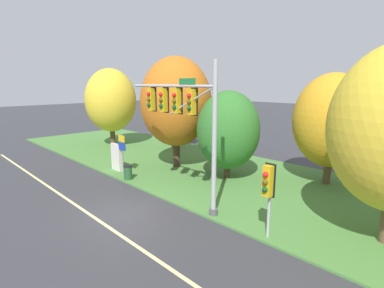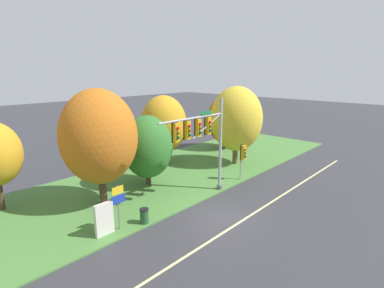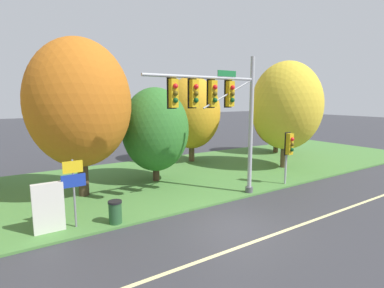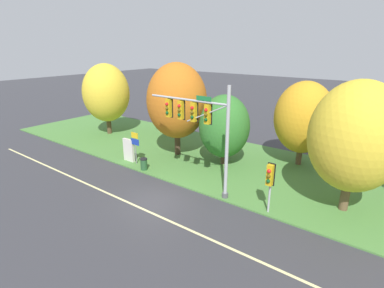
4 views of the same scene
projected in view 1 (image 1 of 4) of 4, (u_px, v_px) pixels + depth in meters
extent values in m
plane|color=#333338|center=(122.00, 213.00, 14.54)|extent=(160.00, 160.00, 0.00)
cube|color=beige|center=(99.00, 221.00, 13.72)|extent=(36.00, 0.16, 0.01)
cube|color=#477A38|center=(229.00, 176.00, 20.16)|extent=(48.00, 11.50, 0.10)
cylinder|color=#9EA0A5|center=(214.00, 141.00, 13.41)|extent=(0.22, 0.22, 7.10)
cylinder|color=#4C4C51|center=(213.00, 212.00, 14.09)|extent=(0.40, 0.40, 0.30)
cylinder|color=#9EA0A5|center=(170.00, 86.00, 15.06)|extent=(6.08, 0.14, 0.14)
cylinder|color=#9EA0A5|center=(191.00, 101.00, 14.14)|extent=(3.07, 0.08, 1.47)
cube|color=gold|center=(192.00, 102.00, 14.10)|extent=(0.34, 0.28, 1.22)
cube|color=black|center=(194.00, 102.00, 14.21)|extent=(0.46, 0.04, 1.34)
sphere|color=red|center=(189.00, 96.00, 13.92)|extent=(0.22, 0.22, 0.22)
sphere|color=#51420C|center=(189.00, 102.00, 13.98)|extent=(0.22, 0.22, 0.22)
sphere|color=#0C4219|center=(189.00, 108.00, 14.04)|extent=(0.22, 0.22, 0.22)
cube|color=gold|center=(177.00, 101.00, 14.84)|extent=(0.34, 0.28, 1.22)
cube|color=black|center=(179.00, 101.00, 14.95)|extent=(0.46, 0.04, 1.34)
sphere|color=red|center=(174.00, 95.00, 14.66)|extent=(0.22, 0.22, 0.22)
sphere|color=#51420C|center=(174.00, 101.00, 14.72)|extent=(0.22, 0.22, 0.22)
sphere|color=#0C4219|center=(174.00, 107.00, 14.78)|extent=(0.22, 0.22, 0.22)
cube|color=gold|center=(164.00, 100.00, 15.58)|extent=(0.34, 0.28, 1.22)
cube|color=black|center=(166.00, 100.00, 15.69)|extent=(0.46, 0.04, 1.34)
sphere|color=red|center=(161.00, 94.00, 15.40)|extent=(0.22, 0.22, 0.22)
sphere|color=#51420C|center=(161.00, 100.00, 15.46)|extent=(0.22, 0.22, 0.22)
sphere|color=#0C4219|center=(161.00, 106.00, 15.52)|extent=(0.22, 0.22, 0.22)
cube|color=gold|center=(151.00, 99.00, 16.32)|extent=(0.34, 0.28, 1.22)
cube|color=black|center=(154.00, 99.00, 16.43)|extent=(0.46, 0.04, 1.34)
sphere|color=red|center=(149.00, 94.00, 16.14)|extent=(0.22, 0.22, 0.22)
sphere|color=#51420C|center=(149.00, 99.00, 16.20)|extent=(0.22, 0.22, 0.22)
sphere|color=#0C4219|center=(149.00, 105.00, 16.26)|extent=(0.22, 0.22, 0.22)
cube|color=#196B33|center=(187.00, 81.00, 14.06)|extent=(1.10, 0.04, 0.28)
cylinder|color=#9EA0A5|center=(269.00, 202.00, 11.79)|extent=(0.12, 0.12, 2.97)
cube|color=gold|center=(268.00, 181.00, 11.47)|extent=(0.34, 0.28, 1.22)
cube|color=black|center=(270.00, 180.00, 11.58)|extent=(0.46, 0.04, 1.34)
sphere|color=red|center=(266.00, 175.00, 11.28)|extent=(0.22, 0.22, 0.22)
sphere|color=#51420C|center=(265.00, 182.00, 11.34)|extent=(0.22, 0.22, 0.22)
sphere|color=#0C4219|center=(265.00, 190.00, 11.40)|extent=(0.22, 0.22, 0.22)
cylinder|color=slate|center=(123.00, 154.00, 20.39)|extent=(0.08, 0.08, 2.70)
cube|color=gold|center=(121.00, 139.00, 20.15)|extent=(0.74, 0.03, 0.46)
cube|color=#193399|center=(122.00, 146.00, 20.26)|extent=(0.91, 0.03, 0.50)
cylinder|color=#4C3823|center=(112.00, 130.00, 29.60)|extent=(0.49, 0.49, 3.10)
ellipsoid|color=gold|center=(111.00, 100.00, 29.02)|extent=(4.87, 4.87, 6.08)
cylinder|color=#423021|center=(173.00, 133.00, 28.52)|extent=(0.34, 0.34, 2.89)
ellipsoid|color=#C68C1E|center=(173.00, 108.00, 28.05)|extent=(3.35, 3.35, 4.19)
cylinder|color=#423021|center=(176.00, 144.00, 22.05)|extent=(0.51, 0.51, 3.36)
ellipsoid|color=#B76019|center=(176.00, 102.00, 21.44)|extent=(5.11, 5.11, 6.39)
cylinder|color=#423021|center=(227.00, 163.00, 19.43)|extent=(0.40, 0.40, 2.05)
ellipsoid|color=#2D6B28|center=(228.00, 130.00, 19.00)|extent=(4.02, 4.02, 5.02)
cylinder|color=brown|center=(328.00, 162.00, 18.36)|extent=(0.45, 0.45, 2.64)
ellipsoid|color=#C68C1E|center=(332.00, 121.00, 17.84)|extent=(4.53, 4.53, 5.66)
cube|color=beige|center=(117.00, 157.00, 21.16)|extent=(1.10, 0.24, 1.90)
cube|color=#4C4C51|center=(114.00, 168.00, 21.62)|extent=(0.10, 0.20, 0.10)
cube|color=#4C4C51|center=(120.00, 170.00, 21.06)|extent=(0.10, 0.20, 0.10)
cylinder|color=#234C28|center=(128.00, 173.00, 19.22)|extent=(0.52, 0.52, 0.85)
cylinder|color=black|center=(128.00, 166.00, 19.13)|extent=(0.56, 0.56, 0.08)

